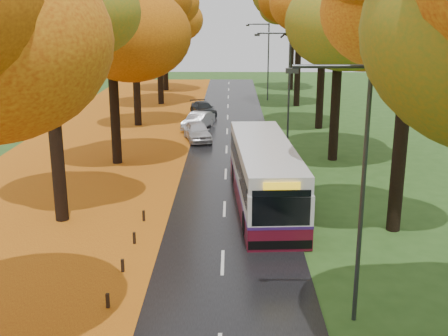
{
  "coord_description": "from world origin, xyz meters",
  "views": [
    {
      "loc": [
        0.31,
        -7.76,
        9.44
      ],
      "look_at": [
        0.0,
        16.28,
        2.6
      ],
      "focal_mm": 45.0,
      "sensor_mm": 36.0,
      "label": 1
    }
  ],
  "objects_px": {
    "car_white": "(197,131)",
    "car_dark": "(203,109)",
    "car_silver": "(198,121)",
    "streetlamp_near": "(355,176)",
    "bus": "(264,173)",
    "streetlamp_mid": "(285,82)",
    "streetlamp_far": "(266,56)"
  },
  "relations": [
    {
      "from": "streetlamp_far",
      "to": "car_dark",
      "type": "bearing_deg",
      "value": -124.29
    },
    {
      "from": "car_white",
      "to": "car_silver",
      "type": "relative_size",
      "value": 1.02
    },
    {
      "from": "bus",
      "to": "car_dark",
      "type": "relative_size",
      "value": 2.83
    },
    {
      "from": "streetlamp_near",
      "to": "car_dark",
      "type": "bearing_deg",
      "value": 100.05
    },
    {
      "from": "streetlamp_near",
      "to": "bus",
      "type": "height_order",
      "value": "streetlamp_near"
    },
    {
      "from": "streetlamp_near",
      "to": "streetlamp_far",
      "type": "xyz_separation_m",
      "value": [
        0.0,
        44.0,
        0.0
      ]
    },
    {
      "from": "car_white",
      "to": "car_dark",
      "type": "relative_size",
      "value": 0.99
    },
    {
      "from": "streetlamp_near",
      "to": "bus",
      "type": "xyz_separation_m",
      "value": [
        -2.0,
        10.78,
        -3.07
      ]
    },
    {
      "from": "streetlamp_near",
      "to": "car_white",
      "type": "xyz_separation_m",
      "value": [
        -6.12,
        24.73,
        -3.97
      ]
    },
    {
      "from": "streetlamp_far",
      "to": "streetlamp_mid",
      "type": "bearing_deg",
      "value": -90.0
    },
    {
      "from": "streetlamp_near",
      "to": "car_silver",
      "type": "xyz_separation_m",
      "value": [
        -6.3,
        28.9,
        -4.01
      ]
    },
    {
      "from": "streetlamp_mid",
      "to": "car_silver",
      "type": "distance_m",
      "value": 10.16
    },
    {
      "from": "car_white",
      "to": "car_silver",
      "type": "xyz_separation_m",
      "value": [
        -0.18,
        4.17,
        -0.04
      ]
    },
    {
      "from": "car_white",
      "to": "car_dark",
      "type": "height_order",
      "value": "car_white"
    },
    {
      "from": "streetlamp_far",
      "to": "car_dark",
      "type": "xyz_separation_m",
      "value": [
        -6.19,
        -9.08,
        -4.07
      ]
    },
    {
      "from": "streetlamp_mid",
      "to": "car_dark",
      "type": "bearing_deg",
      "value": 115.6
    },
    {
      "from": "streetlamp_far",
      "to": "car_silver",
      "type": "distance_m",
      "value": 16.84
    },
    {
      "from": "streetlamp_mid",
      "to": "streetlamp_far",
      "type": "distance_m",
      "value": 22.0
    },
    {
      "from": "car_white",
      "to": "car_dark",
      "type": "xyz_separation_m",
      "value": [
        -0.08,
        10.19,
        -0.1
      ]
    },
    {
      "from": "car_white",
      "to": "car_silver",
      "type": "distance_m",
      "value": 4.17
    },
    {
      "from": "bus",
      "to": "car_white",
      "type": "bearing_deg",
      "value": 103.07
    },
    {
      "from": "car_white",
      "to": "car_dark",
      "type": "distance_m",
      "value": 10.19
    },
    {
      "from": "streetlamp_mid",
      "to": "car_white",
      "type": "bearing_deg",
      "value": 155.93
    },
    {
      "from": "streetlamp_near",
      "to": "streetlamp_mid",
      "type": "bearing_deg",
      "value": 90.0
    },
    {
      "from": "car_silver",
      "to": "car_dark",
      "type": "xyz_separation_m",
      "value": [
        0.1,
        6.02,
        -0.06
      ]
    },
    {
      "from": "streetlamp_mid",
      "to": "car_white",
      "type": "distance_m",
      "value": 7.79
    },
    {
      "from": "bus",
      "to": "car_silver",
      "type": "xyz_separation_m",
      "value": [
        -4.3,
        18.12,
        -0.94
      ]
    },
    {
      "from": "bus",
      "to": "car_dark",
      "type": "height_order",
      "value": "bus"
    },
    {
      "from": "car_silver",
      "to": "streetlamp_near",
      "type": "bearing_deg",
      "value": -58.24
    },
    {
      "from": "car_dark",
      "to": "streetlamp_far",
      "type": "bearing_deg",
      "value": 37.15
    },
    {
      "from": "streetlamp_far",
      "to": "car_dark",
      "type": "height_order",
      "value": "streetlamp_far"
    },
    {
      "from": "car_dark",
      "to": "car_white",
      "type": "bearing_deg",
      "value": -108.13
    }
  ]
}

